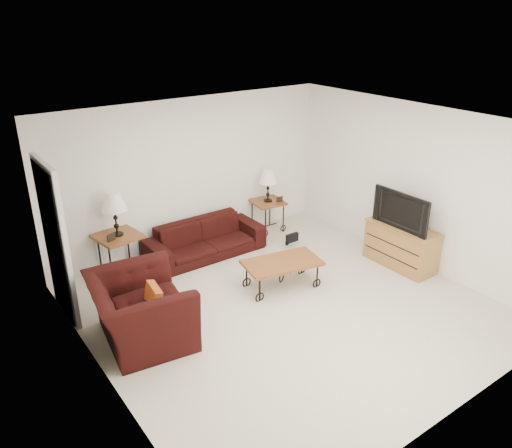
{
  "coord_description": "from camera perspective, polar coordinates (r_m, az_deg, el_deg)",
  "views": [
    {
      "loc": [
        -3.78,
        -4.54,
        3.8
      ],
      "look_at": [
        0.0,
        0.7,
        1.0
      ],
      "focal_mm": 35.51,
      "sensor_mm": 36.0,
      "label": 1
    }
  ],
  "objects": [
    {
      "name": "television",
      "position": [
        7.99,
        16.4,
        1.57
      ],
      "size": [
        0.13,
        1.0,
        0.57
      ],
      "primitive_type": "imported",
      "rotation": [
        0.0,
        0.0,
        -1.57
      ],
      "color": "black",
      "rests_on": "tv_stand"
    },
    {
      "name": "photo_frame_left",
      "position": [
        7.59,
        -16.01,
        -1.47
      ],
      "size": [
        0.13,
        0.06,
        0.11
      ],
      "primitive_type": "cube",
      "rotation": [
        0.0,
        0.0,
        0.32
      ],
      "color": "black",
      "rests_on": "side_table_left"
    },
    {
      "name": "sofa",
      "position": [
        8.32,
        -5.75,
        -1.7
      ],
      "size": [
        1.95,
        0.76,
        0.57
      ],
      "primitive_type": "imported",
      "color": "black",
      "rests_on": "ground"
    },
    {
      "name": "side_table_right",
      "position": [
        9.17,
        1.32,
        0.91
      ],
      "size": [
        0.61,
        0.61,
        0.58
      ],
      "primitive_type": "cube",
      "rotation": [
        0.0,
        0.0,
        -0.15
      ],
      "color": "brown",
      "rests_on": "ground"
    },
    {
      "name": "ceiling",
      "position": [
        6.05,
        3.96,
        10.96
      ],
      "size": [
        5.0,
        5.0,
        0.0
      ],
      "primitive_type": "plane",
      "color": "white",
      "rests_on": "wall_back"
    },
    {
      "name": "wall_front",
      "position": [
        5.0,
        22.31,
        -9.24
      ],
      "size": [
        5.0,
        0.02,
        2.5
      ],
      "primitive_type": "cube",
      "color": "white",
      "rests_on": "ground"
    },
    {
      "name": "tv_stand",
      "position": [
        8.25,
        16.0,
        -2.41
      ],
      "size": [
        0.46,
        1.11,
        0.67
      ],
      "primitive_type": "cube",
      "color": "#B79244",
      "rests_on": "ground"
    },
    {
      "name": "side_table_left",
      "position": [
        7.93,
        -15.08,
        -3.38
      ],
      "size": [
        0.69,
        0.69,
        0.67
      ],
      "primitive_type": "cube",
      "rotation": [
        0.0,
        0.0,
        0.14
      ],
      "color": "brown",
      "rests_on": "ground"
    },
    {
      "name": "doorway",
      "position": [
        6.91,
        -21.74,
        -2.08
      ],
      "size": [
        0.08,
        0.94,
        2.04
      ],
      "primitive_type": "cube",
      "color": "black",
      "rests_on": "ground"
    },
    {
      "name": "coffee_table",
      "position": [
        7.41,
        2.93,
        -5.63
      ],
      "size": [
        1.19,
        0.8,
        0.41
      ],
      "primitive_type": "cube",
      "rotation": [
        0.0,
        0.0,
        -0.2
      ],
      "color": "brown",
      "rests_on": "ground"
    },
    {
      "name": "throw_pillow",
      "position": [
        6.32,
        -11.55,
        -8.41
      ],
      "size": [
        0.15,
        0.38,
        0.37
      ],
      "primitive_type": "cube",
      "rotation": [
        0.0,
        0.0,
        1.43
      ],
      "color": "#B44917",
      "rests_on": "armchair"
    },
    {
      "name": "photo_frame_right",
      "position": [
        9.02,
        2.68,
        2.82
      ],
      "size": [
        0.11,
        0.06,
        0.1
      ],
      "primitive_type": "cube",
      "rotation": [
        0.0,
        0.0,
        -0.36
      ],
      "color": "black",
      "rests_on": "side_table_right"
    },
    {
      "name": "lamp_right",
      "position": [
        8.96,
        1.36,
        4.34
      ],
      "size": [
        0.38,
        0.38,
        0.58
      ],
      "primitive_type": null,
      "rotation": [
        0.0,
        0.0,
        -0.15
      ],
      "color": "black",
      "rests_on": "side_table_right"
    },
    {
      "name": "armchair",
      "position": [
        6.37,
        -12.89,
        -9.43
      ],
      "size": [
        1.27,
        1.41,
        0.82
      ],
      "primitive_type": "imported",
      "rotation": [
        0.0,
        0.0,
        1.43
      ],
      "color": "black",
      "rests_on": "ground"
    },
    {
      "name": "backpack",
      "position": [
        8.63,
        3.56,
        -1.03
      ],
      "size": [
        0.41,
        0.34,
        0.46
      ],
      "primitive_type": "ellipsoid",
      "rotation": [
        0.0,
        0.0,
        0.21
      ],
      "color": "black",
      "rests_on": "ground"
    },
    {
      "name": "wall_back",
      "position": [
        8.39,
        -7.25,
        5.54
      ],
      "size": [
        5.0,
        0.02,
        2.5
      ],
      "primitive_type": "cube",
      "color": "white",
      "rests_on": "ground"
    },
    {
      "name": "wall_right",
      "position": [
        8.16,
        17.41,
        4.12
      ],
      "size": [
        0.02,
        5.0,
        2.5
      ],
      "primitive_type": "cube",
      "color": "white",
      "rests_on": "ground"
    },
    {
      "name": "lamp_left",
      "position": [
        7.66,
        -15.6,
        1.08
      ],
      "size": [
        0.43,
        0.43,
        0.67
      ],
      "primitive_type": null,
      "rotation": [
        0.0,
        0.0,
        0.14
      ],
      "color": "black",
      "rests_on": "side_table_left"
    },
    {
      "name": "wall_left",
      "position": [
        5.36,
        -17.65,
        -6.2
      ],
      "size": [
        0.02,
        5.0,
        2.5
      ],
      "primitive_type": "cube",
      "color": "white",
      "rests_on": "ground"
    },
    {
      "name": "ground",
      "position": [
        7.03,
        3.39,
        -9.36
      ],
      "size": [
        5.0,
        5.0,
        0.0
      ],
      "primitive_type": "plane",
      "color": "beige",
      "rests_on": "ground"
    }
  ]
}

